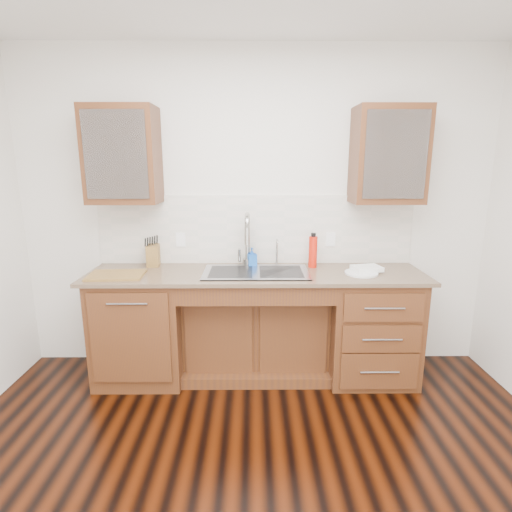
{
  "coord_description": "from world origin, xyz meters",
  "views": [
    {
      "loc": [
        -0.02,
        -1.67,
        1.77
      ],
      "look_at": [
        0.0,
        1.4,
        1.05
      ],
      "focal_mm": 28.0,
      "sensor_mm": 36.0,
      "label": 1
    }
  ],
  "objects_px": {
    "water_bottle": "(313,252)",
    "plate": "(361,273)",
    "soap_bottle": "(252,257)",
    "knife_block": "(153,255)",
    "cutting_board": "(116,275)"
  },
  "relations": [
    {
      "from": "water_bottle",
      "to": "plate",
      "type": "height_order",
      "value": "water_bottle"
    },
    {
      "from": "soap_bottle",
      "to": "plate",
      "type": "bearing_deg",
      "value": -34.4
    },
    {
      "from": "soap_bottle",
      "to": "water_bottle",
      "type": "relative_size",
      "value": 0.61
    },
    {
      "from": "soap_bottle",
      "to": "water_bottle",
      "type": "bearing_deg",
      "value": -22.57
    },
    {
      "from": "water_bottle",
      "to": "plate",
      "type": "xyz_separation_m",
      "value": [
        0.36,
        -0.21,
        -0.12
      ]
    },
    {
      "from": "plate",
      "to": "knife_block",
      "type": "xyz_separation_m",
      "value": [
        -1.71,
        0.28,
        0.08
      ]
    },
    {
      "from": "soap_bottle",
      "to": "water_bottle",
      "type": "distance_m",
      "value": 0.52
    },
    {
      "from": "water_bottle",
      "to": "plate",
      "type": "distance_m",
      "value": 0.43
    },
    {
      "from": "knife_block",
      "to": "cutting_board",
      "type": "distance_m",
      "value": 0.4
    },
    {
      "from": "knife_block",
      "to": "soap_bottle",
      "type": "bearing_deg",
      "value": -7.94
    },
    {
      "from": "plate",
      "to": "cutting_board",
      "type": "bearing_deg",
      "value": -178.46
    },
    {
      "from": "knife_block",
      "to": "water_bottle",
      "type": "bearing_deg",
      "value": -8.79
    },
    {
      "from": "water_bottle",
      "to": "cutting_board",
      "type": "distance_m",
      "value": 1.59
    },
    {
      "from": "plate",
      "to": "cutting_board",
      "type": "relative_size",
      "value": 0.63
    },
    {
      "from": "knife_block",
      "to": "cutting_board",
      "type": "relative_size",
      "value": 0.43
    }
  ]
}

